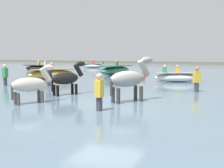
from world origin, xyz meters
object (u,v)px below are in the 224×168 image
Objects in this scene: boat_mid_outer at (52,74)px; person_wading_close at (99,97)px; boat_near_starboard at (93,65)px; boat_far_inshore at (39,68)px; boat_mid_channel at (178,77)px; horse_lead_black at (67,79)px; person_spectator_far at (49,78)px; horse_flank_pinto at (31,86)px; boat_near_port at (115,70)px; horse_trailing_grey at (129,80)px; channel_buoy at (143,77)px; person_onlooker_right at (5,78)px; person_wading_mid at (197,83)px.

boat_mid_outer is 11.96m from person_wading_close.
boat_far_inshore is at bearing -105.14° from boat_near_starboard.
horse_lead_black is at bearing -115.92° from boat_mid_channel.
horse_lead_black is 16.76m from boat_far_inshore.
boat_mid_outer reaches higher than boat_mid_channel.
boat_mid_outer is 2.08× the size of person_spectator_far.
person_wading_close is (11.04, -23.92, 0.15)m from boat_near_starboard.
horse_flank_pinto reaches higher than boat_far_inshore.
horse_trailing_grey is at bearing -67.63° from boat_near_port.
boat_near_starboard is at bearing 109.11° from horse_flank_pinto.
channel_buoy is (-1.53, 11.06, -0.25)m from person_wading_close.
horse_flank_pinto is 0.54× the size of boat_far_inshore.
boat_near_port reaches higher than person_onlooker_right.
person_wading_close is at bearing -31.90° from person_onlooker_right.
horse_flank_pinto is at bearing -82.60° from boat_near_port.
horse_flank_pinto is at bearing -63.86° from person_spectator_far.
horse_trailing_grey reaches higher than person_wading_mid.
person_onlooker_right is at bearing -92.77° from boat_mid_outer.
horse_trailing_grey is 19.45m from boat_far_inshore.
person_spectator_far is (-2.62, 2.66, -0.25)m from horse_lead_black.
horse_flank_pinto reaches higher than boat_near_starboard.
horse_flank_pinto is 5.66m from person_spectator_far.
person_wading_mid reaches higher than channel_buoy.
horse_lead_black reaches higher than boat_mid_channel.
boat_near_starboard is at bearing 126.64° from person_wading_mid.
horse_lead_black is 8.03m from boat_mid_outer.
horse_lead_black is 1.16× the size of person_wading_close.
horse_flank_pinto is 10.00m from boat_mid_outer.
boat_near_starboard is at bearing 99.73° from person_onlooker_right.
horse_lead_black is 0.56× the size of boat_far_inshore.
boat_far_inshore is 8.25m from boat_near_starboard.
person_wading_close is at bearing -45.60° from person_spectator_far.
boat_near_port is 1.14× the size of boat_far_inshore.
boat_near_port reaches higher than boat_near_starboard.
boat_far_inshore is (-8.50, 1.68, -0.07)m from boat_near_port.
person_wading_mid is (5.36, 5.35, -0.21)m from horse_flank_pinto.
person_onlooker_right is at bearing 158.25° from horse_lead_black.
boat_near_port is at bearing 112.37° from horse_trailing_grey.
horse_trailing_grey is at bearing -93.70° from boat_mid_channel.
boat_far_inshore is at bearing 126.75° from person_spectator_far.
person_onlooker_right is (-5.00, 1.99, -0.25)m from horse_lead_black.
horse_lead_black is at bearing -53.36° from boat_mid_outer.
horse_lead_black is 0.61× the size of boat_mid_channel.
boat_near_port reaches higher than person_wading_close.
horse_trailing_grey is 0.55× the size of boat_near_port.
person_wading_mid is at bearing -53.36° from boat_near_starboard.
boat_near_port is 8.80m from person_spectator_far.
horse_flank_pinto reaches higher than boat_near_port.
horse_lead_black is 0.89× the size of horse_trailing_grey.
horse_trailing_grey reaches higher than person_spectator_far.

